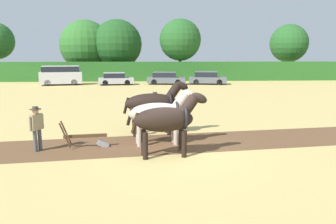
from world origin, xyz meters
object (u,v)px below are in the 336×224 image
object	(u,v)px
draft_horse_lead_left	(167,119)
draft_horse_lead_right	(160,113)
plow	(89,139)
parked_car_center_left	(166,78)
farmer_beside_team	(155,107)
tree_center_left	(117,44)
parked_van	(61,75)
parked_car_left	(115,79)
tree_center_right	(289,43)
draft_horse_trail_left	(154,103)
parked_car_center	(207,78)
tree_left	(85,45)
tree_center	(180,40)
farmer_at_plow	(37,125)

from	to	relation	value
draft_horse_lead_left	draft_horse_lead_right	size ratio (longest dim) A/B	0.95
plow	parked_car_center_left	bearing A→B (deg)	73.64
farmer_beside_team	plow	bearing A→B (deg)	-175.12
tree_center_left	parked_van	world-z (taller)	tree_center_left
parked_car_left	parked_car_center_left	xyz separation A→B (m)	(5.89, 0.33, 0.02)
tree_center_right	parked_car_left	size ratio (longest dim) A/B	1.89
draft_horse_trail_left	parked_car_center	size ratio (longest dim) A/B	0.64
tree_left	parked_car_left	size ratio (longest dim) A/B	1.99
farmer_beside_team	draft_horse_trail_left	bearing A→B (deg)	-141.41
draft_horse_lead_left	parked_car_left	distance (m)	27.77
tree_center_right	draft_horse_lead_right	xyz separation A→B (m)	(-20.65, -36.04, -3.89)
tree_left	parked_car_left	distance (m)	11.95
draft_horse_trail_left	parked_van	world-z (taller)	draft_horse_trail_left
parked_car_left	farmer_beside_team	bearing A→B (deg)	-87.20
plow	parked_car_center	size ratio (longest dim) A/B	0.40
draft_horse_lead_right	draft_horse_trail_left	bearing A→B (deg)	90.02
parked_van	parked_car_center_left	xyz separation A→B (m)	(12.12, 0.13, -0.42)
tree_left	tree_center	distance (m)	13.65
tree_left	parked_van	size ratio (longest dim) A/B	1.69
plow	parked_car_left	distance (m)	26.22
plow	farmer_beside_team	world-z (taller)	farmer_beside_team
tree_center_left	tree_center	xyz separation A→B (m)	(8.72, -1.91, 0.51)
parked_car_center_left	tree_center_right	bearing A→B (deg)	35.57
farmer_beside_team	parked_car_center	xyz separation A→B (m)	(6.71, 22.74, -0.26)
draft_horse_lead_left	draft_horse_trail_left	world-z (taller)	draft_horse_trail_left
tree_center	draft_horse_trail_left	size ratio (longest dim) A/B	2.84
parked_van	parked_car_center_left	world-z (taller)	parked_van
tree_center	parked_car_center	xyz separation A→B (m)	(2.51, -7.23, -4.72)
tree_center_right	farmer_at_plow	size ratio (longest dim) A/B	4.82
draft_horse_lead_right	plow	bearing A→B (deg)	180.00
parked_car_left	parked_car_center_left	world-z (taller)	parked_car_center_left
draft_horse_trail_left	draft_horse_lead_left	bearing A→B (deg)	-90.05
tree_left	tree_center_right	xyz separation A→B (m)	(29.93, 0.19, 0.35)
tree_center	draft_horse_lead_left	size ratio (longest dim) A/B	3.07
plow	tree_center_left	bearing A→B (deg)	86.24
draft_horse_trail_left	parked_car_center_left	world-z (taller)	draft_horse_trail_left
tree_center	draft_horse_trail_left	world-z (taller)	tree_center
draft_horse_lead_right	tree_center_right	bearing A→B (deg)	53.25
farmer_at_plow	parked_car_left	distance (m)	26.53
tree_center	parked_car_left	distance (m)	11.99
tree_center_left	draft_horse_lead_right	world-z (taller)	tree_center_left
tree_center	draft_horse_lead_left	distance (m)	35.15
tree_center_right	parked_car_center_left	size ratio (longest dim) A/B	1.69
draft_horse_lead_left	plow	size ratio (longest dim) A/B	1.48
tree_left	draft_horse_trail_left	size ratio (longest dim) A/B	2.87
draft_horse_trail_left	parked_car_center_left	xyz separation A→B (m)	(1.91, 24.61, -0.69)
tree_center_right	draft_horse_lead_left	xyz separation A→B (m)	(-20.46, -37.61, -3.82)
tree_center_left	farmer_beside_team	world-z (taller)	tree_center_left
tree_center_left	farmer_at_plow	xyz separation A→B (m)	(0.16, -35.71, -3.98)
draft_horse_lead_right	tree_center_left	bearing A→B (deg)	90.62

